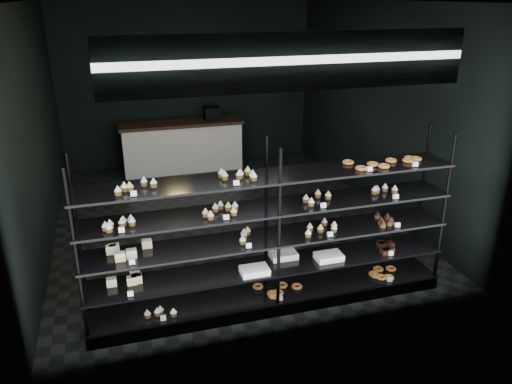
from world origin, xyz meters
TOP-DOWN VIEW (x-y plane):
  - room at (0.00, 0.00)m, footprint 5.01×6.01m
  - display_shelf at (-0.04, -2.45)m, footprint 4.00×0.50m
  - signage at (0.00, -2.93)m, footprint 3.30×0.05m
  - pendant_lamp at (-0.81, -0.98)m, footprint 0.35×0.35m
  - service_counter at (-0.24, 2.50)m, footprint 2.38×0.65m

SIDE VIEW (x-z plane):
  - service_counter at x=-0.24m, z-range -0.11..1.12m
  - display_shelf at x=-0.04m, z-range -0.33..1.58m
  - room at x=0.00m, z-range 0.00..3.20m
  - pendant_lamp at x=-0.81m, z-range 2.00..2.90m
  - signage at x=0.00m, z-range 2.50..3.00m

